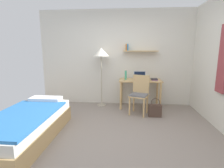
{
  "coord_description": "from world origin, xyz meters",
  "views": [
    {
      "loc": [
        0.23,
        -2.84,
        1.49
      ],
      "look_at": [
        -0.06,
        0.51,
        0.85
      ],
      "focal_mm": 27.71,
      "sensor_mm": 36.0,
      "label": 1
    }
  ],
  "objects_px": {
    "standing_lamp": "(101,55)",
    "water_bottle": "(126,75)",
    "desk_chair": "(140,93)",
    "bed": "(27,126)",
    "laptop": "(140,78)",
    "handbag": "(155,110)",
    "book_stack": "(154,79)",
    "desk": "(140,85)"
  },
  "relations": [
    {
      "from": "bed",
      "to": "handbag",
      "type": "xyz_separation_m",
      "value": [
        2.35,
        1.24,
        -0.08
      ]
    },
    {
      "from": "bed",
      "to": "laptop",
      "type": "relative_size",
      "value": 6.0
    },
    {
      "from": "desk_chair",
      "to": "water_bottle",
      "type": "bearing_deg",
      "value": 123.99
    },
    {
      "from": "water_bottle",
      "to": "desk",
      "type": "bearing_deg",
      "value": -0.21
    },
    {
      "from": "laptop",
      "to": "bed",
      "type": "bearing_deg",
      "value": -136.42
    },
    {
      "from": "bed",
      "to": "water_bottle",
      "type": "distance_m",
      "value": 2.62
    },
    {
      "from": "standing_lamp",
      "to": "laptop",
      "type": "relative_size",
      "value": 4.87
    },
    {
      "from": "bed",
      "to": "desk_chair",
      "type": "xyz_separation_m",
      "value": [
        2.0,
        1.42,
        0.27
      ]
    },
    {
      "from": "desk",
      "to": "standing_lamp",
      "type": "distance_m",
      "value": 1.3
    },
    {
      "from": "standing_lamp",
      "to": "water_bottle",
      "type": "distance_m",
      "value": 0.85
    },
    {
      "from": "laptop",
      "to": "desk",
      "type": "bearing_deg",
      "value": -48.01
    },
    {
      "from": "bed",
      "to": "laptop",
      "type": "distance_m",
      "value": 2.86
    },
    {
      "from": "standing_lamp",
      "to": "laptop",
      "type": "bearing_deg",
      "value": -1.65
    },
    {
      "from": "desk",
      "to": "book_stack",
      "type": "xyz_separation_m",
      "value": [
        0.37,
        -0.01,
        0.16
      ]
    },
    {
      "from": "book_stack",
      "to": "standing_lamp",
      "type": "bearing_deg",
      "value": 177.79
    },
    {
      "from": "water_bottle",
      "to": "book_stack",
      "type": "xyz_separation_m",
      "value": [
        0.75,
        -0.01,
        -0.1
      ]
    },
    {
      "from": "desk",
      "to": "standing_lamp",
      "type": "height_order",
      "value": "standing_lamp"
    },
    {
      "from": "desk_chair",
      "to": "book_stack",
      "type": "xyz_separation_m",
      "value": [
        0.41,
        0.49,
        0.25
      ]
    },
    {
      "from": "bed",
      "to": "water_bottle",
      "type": "xyz_separation_m",
      "value": [
        1.66,
        1.92,
        0.63
      ]
    },
    {
      "from": "standing_lamp",
      "to": "handbag",
      "type": "distance_m",
      "value": 1.97
    },
    {
      "from": "standing_lamp",
      "to": "water_bottle",
      "type": "xyz_separation_m",
      "value": [
        0.66,
        -0.04,
        -0.53
      ]
    },
    {
      "from": "standing_lamp",
      "to": "book_stack",
      "type": "xyz_separation_m",
      "value": [
        1.41,
        -0.05,
        -0.63
      ]
    },
    {
      "from": "water_bottle",
      "to": "handbag",
      "type": "xyz_separation_m",
      "value": [
        0.69,
        -0.69,
        -0.71
      ]
    },
    {
      "from": "bed",
      "to": "desk_chair",
      "type": "relative_size",
      "value": 2.1
    },
    {
      "from": "book_stack",
      "to": "handbag",
      "type": "distance_m",
      "value": 0.91
    },
    {
      "from": "standing_lamp",
      "to": "handbag",
      "type": "bearing_deg",
      "value": -28.4
    },
    {
      "from": "standing_lamp",
      "to": "desk_chair",
      "type": "bearing_deg",
      "value": -28.63
    },
    {
      "from": "desk_chair",
      "to": "laptop",
      "type": "relative_size",
      "value": 2.86
    },
    {
      "from": "desk_chair",
      "to": "standing_lamp",
      "type": "xyz_separation_m",
      "value": [
        -1.0,
        0.54,
        0.88
      ]
    },
    {
      "from": "water_bottle",
      "to": "book_stack",
      "type": "bearing_deg",
      "value": -0.88
    },
    {
      "from": "laptop",
      "to": "handbag",
      "type": "xyz_separation_m",
      "value": [
        0.32,
        -0.7,
        -0.65
      ]
    },
    {
      "from": "desk_chair",
      "to": "standing_lamp",
      "type": "height_order",
      "value": "standing_lamp"
    },
    {
      "from": "standing_lamp",
      "to": "bed",
      "type": "bearing_deg",
      "value": -117.12
    },
    {
      "from": "book_stack",
      "to": "desk",
      "type": "bearing_deg",
      "value": 178.43
    },
    {
      "from": "water_bottle",
      "to": "handbag",
      "type": "relative_size",
      "value": 0.54
    },
    {
      "from": "laptop",
      "to": "water_bottle",
      "type": "bearing_deg",
      "value": -177.97
    },
    {
      "from": "bed",
      "to": "handbag",
      "type": "relative_size",
      "value": 4.43
    },
    {
      "from": "desk_chair",
      "to": "water_bottle",
      "type": "height_order",
      "value": "water_bottle"
    },
    {
      "from": "desk",
      "to": "book_stack",
      "type": "height_order",
      "value": "book_stack"
    },
    {
      "from": "standing_lamp",
      "to": "water_bottle",
      "type": "height_order",
      "value": "standing_lamp"
    },
    {
      "from": "bed",
      "to": "desk",
      "type": "distance_m",
      "value": 2.83
    },
    {
      "from": "handbag",
      "to": "desk_chair",
      "type": "bearing_deg",
      "value": 152.25
    }
  ]
}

